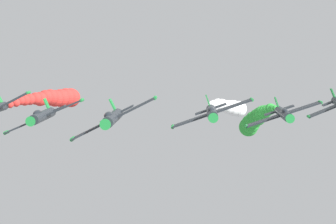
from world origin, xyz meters
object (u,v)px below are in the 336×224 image
airplane_lead (112,118)px  airplane_right_inner (42,116)px  airplane_left_inner (212,113)px  airplane_left_outer (284,114)px

airplane_lead → airplane_right_inner: airplane_lead is taller
airplane_left_inner → airplane_right_inner: 18.61m
airplane_lead → airplane_left_outer: bearing=-141.5°
airplane_left_inner → airplane_left_outer: (-8.71, -6.64, -0.73)m
airplane_left_inner → airplane_left_outer: airplane_left_inner is taller
airplane_lead → airplane_right_inner: bearing=-41.2°
airplane_lead → airplane_left_inner: size_ratio=1.00×
airplane_right_inner → airplane_left_outer: (-27.30, -7.29, -0.38)m
airplane_lead → airplane_left_outer: airplane_lead is taller
airplane_right_inner → airplane_left_outer: 28.26m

